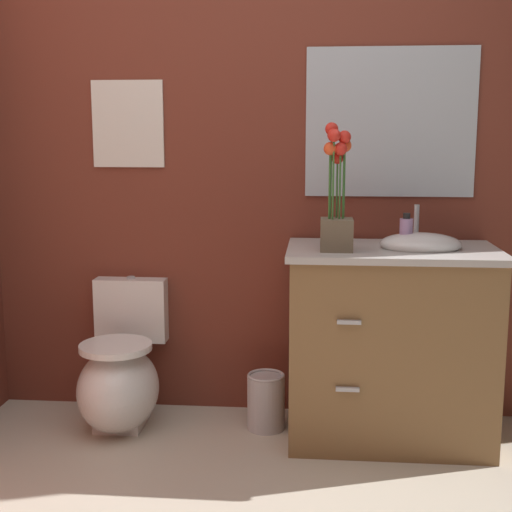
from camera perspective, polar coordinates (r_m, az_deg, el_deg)
wall_back at (r=3.47m, az=2.55°, el=7.41°), size 3.97×0.05×2.50m
toilet at (r=3.50m, az=-10.88°, el=-9.60°), size 0.38×0.59×0.69m
vanity_cabinet at (r=3.29m, az=10.83°, el=-6.87°), size 0.94×0.56×1.07m
flower_vase at (r=3.07m, az=6.56°, el=4.05°), size 0.14×0.14×0.55m
soap_bottle at (r=3.20m, az=12.05°, el=1.87°), size 0.06×0.06×0.16m
trash_bin at (r=3.44m, az=0.81°, el=-11.66°), size 0.18×0.18×0.27m
wall_poster at (r=3.56m, az=-10.33°, el=10.47°), size 0.35×0.01×0.42m
wall_mirror at (r=3.45m, az=10.83°, el=10.56°), size 0.80×0.01×0.70m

